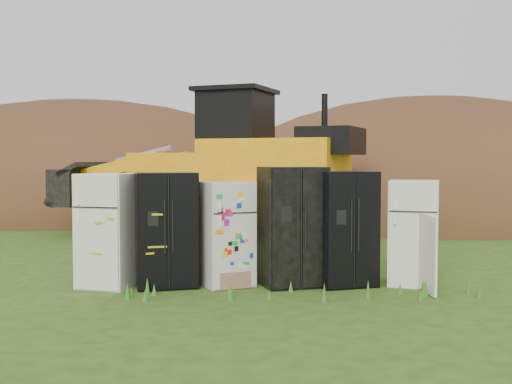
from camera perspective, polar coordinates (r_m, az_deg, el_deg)
ground at (r=10.50m, az=0.90°, el=-8.30°), size 120.00×120.00×0.00m
fridge_leftmost at (r=10.52m, az=-13.02°, el=-3.35°), size 0.99×0.97×1.82m
fridge_black_side at (r=10.38m, az=-8.00°, el=-3.34°), size 1.10×0.94×1.83m
fridge_sticker at (r=10.37m, az=-2.59°, el=-3.75°), size 0.95×0.92×1.68m
fridge_dark_mid at (r=10.38m, az=3.26°, el=-3.06°), size 1.15×1.02×1.92m
fridge_black_right at (r=10.49m, az=7.79°, el=-3.22°), size 1.10×0.99×1.85m
fridge_open_door at (r=10.74m, az=13.83°, el=-3.53°), size 0.95×0.91×1.70m
wheel_loader at (r=16.30m, az=-4.86°, el=2.40°), size 8.43×5.97×3.78m
dirt_mound_right at (r=22.96m, az=15.17°, el=-2.24°), size 16.44×12.06×8.36m
dirt_mound_left at (r=25.93m, az=-15.07°, el=-1.65°), size 18.35×13.77×8.64m
dirt_mound_back at (r=28.14m, az=-0.41°, el=-1.19°), size 17.09×11.39×5.46m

